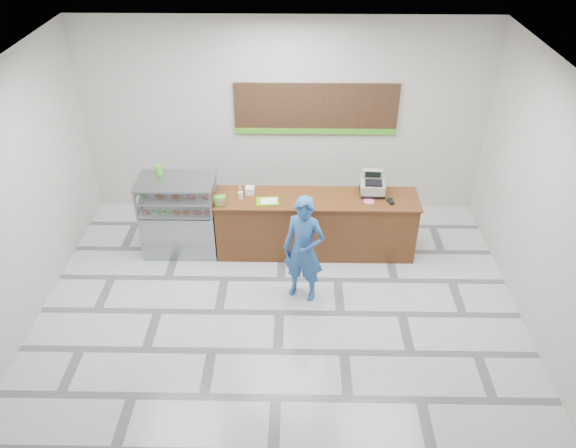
{
  "coord_description": "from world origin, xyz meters",
  "views": [
    {
      "loc": [
        0.23,
        -6.08,
        5.63
      ],
      "look_at": [
        0.11,
        0.9,
        0.96
      ],
      "focal_mm": 35.0,
      "sensor_mm": 36.0,
      "label": 1
    }
  ],
  "objects_px": {
    "cash_register": "(372,185)",
    "serving_tray": "(268,201)",
    "display_case": "(180,215)",
    "sales_counter": "(316,225)",
    "customer": "(304,249)"
  },
  "relations": [
    {
      "from": "serving_tray",
      "to": "sales_counter",
      "type": "bearing_deg",
      "value": 4.46
    },
    {
      "from": "display_case",
      "to": "customer",
      "type": "bearing_deg",
      "value": -29.35
    },
    {
      "from": "display_case",
      "to": "customer",
      "type": "height_order",
      "value": "customer"
    },
    {
      "from": "cash_register",
      "to": "serving_tray",
      "type": "distance_m",
      "value": 1.7
    },
    {
      "from": "display_case",
      "to": "serving_tray",
      "type": "relative_size",
      "value": 3.61
    },
    {
      "from": "display_case",
      "to": "cash_register",
      "type": "relative_size",
      "value": 3.16
    },
    {
      "from": "sales_counter",
      "to": "serving_tray",
      "type": "distance_m",
      "value": 0.94
    },
    {
      "from": "sales_counter",
      "to": "display_case",
      "type": "distance_m",
      "value": 2.23
    },
    {
      "from": "sales_counter",
      "to": "serving_tray",
      "type": "bearing_deg",
      "value": -170.12
    },
    {
      "from": "display_case",
      "to": "customer",
      "type": "distance_m",
      "value": 2.32
    },
    {
      "from": "sales_counter",
      "to": "cash_register",
      "type": "distance_m",
      "value": 1.12
    },
    {
      "from": "cash_register",
      "to": "customer",
      "type": "bearing_deg",
      "value": -126.83
    },
    {
      "from": "cash_register",
      "to": "serving_tray",
      "type": "height_order",
      "value": "cash_register"
    },
    {
      "from": "cash_register",
      "to": "customer",
      "type": "xyz_separation_m",
      "value": [
        -1.1,
        -1.31,
        -0.32
      ]
    },
    {
      "from": "sales_counter",
      "to": "serving_tray",
      "type": "xyz_separation_m",
      "value": [
        -0.77,
        -0.13,
        0.52
      ]
    }
  ]
}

